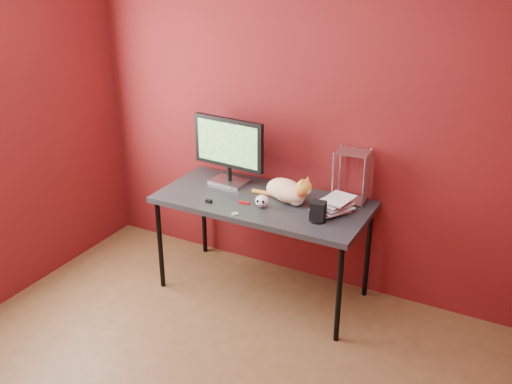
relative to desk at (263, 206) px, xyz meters
The scene contains 11 objects.
room 1.57m from the desk, 83.75° to the right, with size 3.52×3.52×2.61m.
desk is the anchor object (origin of this frame).
monitor 0.52m from the desk, 156.85° to the left, with size 0.58×0.21×0.50m.
cat 0.21m from the desk, 19.22° to the left, with size 0.49×0.29×0.23m.
skull_mug 0.16m from the desk, 66.31° to the right, with size 0.09×0.09×0.09m.
speaker 0.50m from the desk, 15.49° to the right, with size 0.12×0.12×0.13m.
book_stack 0.77m from the desk, 10.74° to the left, with size 0.27×0.29×1.16m.
wire_rack 0.65m from the desk, 26.03° to the left, with size 0.23×0.19×0.37m.
pocket_knife 0.16m from the desk, 124.50° to the right, with size 0.08×0.02×0.02m, color #9E0C0E.
black_gadget 0.38m from the desk, 144.94° to the right, with size 0.05×0.03×0.02m, color black.
washer 0.30m from the desk, 101.62° to the right, with size 0.05×0.05×0.00m, color #A4A3A8.
Camera 1 is at (1.50, -1.88, 2.41)m, focal length 40.00 mm.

